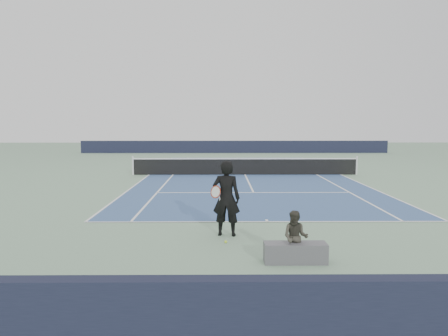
{
  "coord_description": "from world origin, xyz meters",
  "views": [
    {
      "loc": [
        -1.42,
        -24.77,
        3.0
      ],
      "look_at": [
        -1.26,
        -6.71,
        1.1
      ],
      "focal_mm": 35.0,
      "sensor_mm": 36.0,
      "label": 1
    }
  ],
  "objects_px": {
    "tennis_net": "(245,166)",
    "spectator_bench": "(295,245)",
    "tennis_ball": "(226,242)",
    "tennis_player": "(226,198)"
  },
  "relations": [
    {
      "from": "spectator_bench",
      "to": "tennis_ball",
      "type": "bearing_deg",
      "value": 133.9
    },
    {
      "from": "tennis_net",
      "to": "tennis_player",
      "type": "relative_size",
      "value": 6.42
    },
    {
      "from": "tennis_net",
      "to": "spectator_bench",
      "type": "xyz_separation_m",
      "value": [
        0.19,
        -15.68,
        -0.11
      ]
    },
    {
      "from": "tennis_net",
      "to": "tennis_player",
      "type": "distance_m",
      "value": 13.48
    },
    {
      "from": "tennis_net",
      "to": "tennis_player",
      "type": "bearing_deg",
      "value": -95.38
    },
    {
      "from": "tennis_net",
      "to": "tennis_ball",
      "type": "relative_size",
      "value": 189.45
    },
    {
      "from": "tennis_net",
      "to": "tennis_player",
      "type": "height_order",
      "value": "tennis_player"
    },
    {
      "from": "tennis_ball",
      "to": "tennis_player",
      "type": "bearing_deg",
      "value": 88.24
    },
    {
      "from": "tennis_net",
      "to": "spectator_bench",
      "type": "distance_m",
      "value": 15.69
    },
    {
      "from": "tennis_ball",
      "to": "spectator_bench",
      "type": "distance_m",
      "value": 2.15
    }
  ]
}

